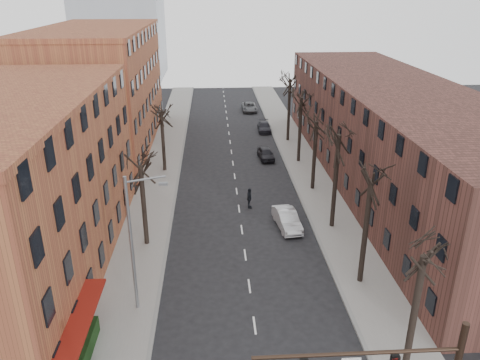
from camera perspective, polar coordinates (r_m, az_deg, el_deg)
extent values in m
cube|color=gray|center=(53.17, -9.47, 1.55)|extent=(4.00, 90.00, 0.15)
cube|color=gray|center=(53.83, 7.72, 1.93)|extent=(4.00, 90.00, 0.15)
cube|color=brown|center=(34.91, -26.40, -1.44)|extent=(12.00, 26.00, 12.00)
cube|color=brown|center=(61.19, -16.68, 10.44)|extent=(12.00, 28.00, 14.00)
cube|color=#532D27|center=(49.97, 18.17, 5.33)|extent=(12.00, 50.00, 10.00)
cube|color=maroon|center=(28.64, -18.13, -19.78)|extent=(1.20, 7.00, 0.15)
cylinder|color=black|center=(19.24, 14.11, -19.82)|extent=(8.00, 0.16, 0.16)
cylinder|color=slate|center=(28.72, -13.07, -7.93)|extent=(0.20, 0.20, 9.00)
cylinder|color=slate|center=(26.67, -11.54, 0.08)|extent=(2.39, 0.12, 0.46)
cube|color=slate|center=(26.66, -9.36, -0.46)|extent=(0.50, 0.22, 0.14)
imported|color=silver|center=(39.51, 5.75, -4.79)|extent=(2.16, 4.68, 1.48)
imported|color=black|center=(55.03, 3.16, 3.23)|extent=(1.96, 4.10, 1.35)
imported|color=black|center=(66.11, 2.97, 6.49)|extent=(1.87, 4.36, 1.25)
imported|color=#53555A|center=(77.17, 1.13, 8.88)|extent=(2.32, 4.95, 1.37)
imported|color=black|center=(42.59, 1.14, -2.24)|extent=(0.51, 1.15, 1.94)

